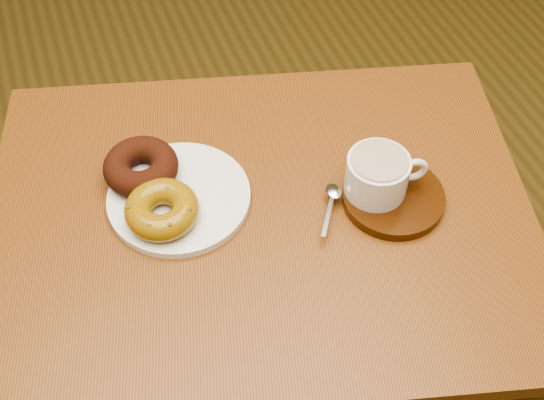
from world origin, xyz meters
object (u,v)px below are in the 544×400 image
object	(u,v)px
donut_plate	(179,197)
cafe_table	(261,257)
saucer	(393,197)
coffee_cup	(378,174)

from	to	relation	value
donut_plate	cafe_table	bearing A→B (deg)	-30.30
saucer	donut_plate	bearing A→B (deg)	159.85
cafe_table	donut_plate	xyz separation A→B (m)	(-0.11, 0.06, 0.13)
cafe_table	coffee_cup	size ratio (longest dim) A/B	7.72
saucer	coffee_cup	size ratio (longest dim) A/B	1.25
cafe_table	coffee_cup	xyz separation A→B (m)	(0.18, -0.03, 0.18)
saucer	coffee_cup	xyz separation A→B (m)	(-0.02, 0.02, 0.04)
donut_plate	coffee_cup	size ratio (longest dim) A/B	1.75
cafe_table	saucer	distance (m)	0.25
cafe_table	donut_plate	world-z (taller)	donut_plate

